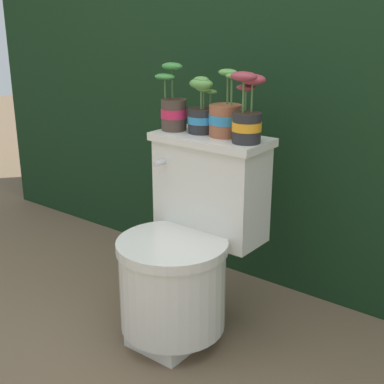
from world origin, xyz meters
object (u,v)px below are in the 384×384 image
Objects in this scene: toilet at (187,249)px; potted_plant_midleft at (202,111)px; potted_plant_midright at (247,114)px; potted_plant_left at (173,107)px; potted_plant_middle at (225,117)px.

potted_plant_midleft reaches higher than toilet.
toilet is 3.06× the size of potted_plant_midright.
toilet is at bearing -38.43° from potted_plant_left.
potted_plant_midright is (0.34, -0.01, 0.01)m from potted_plant_left.
potted_plant_left is at bearing -171.83° from potted_plant_middle.
potted_plant_left is 0.34m from potted_plant_midright.
potted_plant_left is 1.19× the size of potted_plant_midleft.
potted_plant_left reaches higher than potted_plant_midright.
toilet is at bearing -71.48° from potted_plant_midleft.
potted_plant_left reaches higher than potted_plant_middle.
potted_plant_midright is at bearing -7.47° from potted_plant_midleft.
potted_plant_middle is at bearing 74.88° from toilet.
toilet is at bearing -105.12° from potted_plant_middle.
toilet is 3.54× the size of potted_plant_midleft.
potted_plant_midright is (0.12, -0.04, 0.03)m from potted_plant_middle.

